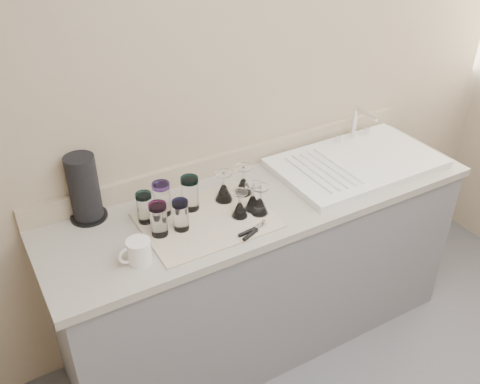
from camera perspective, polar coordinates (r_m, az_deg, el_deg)
counter_unit at (r=2.74m, az=2.30°, el=-8.28°), size 2.06×0.62×0.90m
sink_unit at (r=2.75m, az=12.31°, el=3.12°), size 0.82×0.50×0.22m
dish_towel at (r=2.30m, az=-3.56°, el=-3.02°), size 0.55×0.42×0.01m
tumbler_teal at (r=2.29m, az=-10.13°, el=-1.62°), size 0.07×0.07×0.14m
tumbler_cyan at (r=2.32m, az=-8.33°, el=-0.70°), size 0.08×0.08×0.15m
tumbler_purple at (r=2.33m, az=-5.35°, el=-0.12°), size 0.08×0.08×0.16m
tumbler_magenta at (r=2.20m, az=-8.67°, el=-2.88°), size 0.07×0.07×0.15m
tumbler_blue at (r=2.22m, az=-6.34°, el=-2.44°), size 0.07×0.07×0.14m
goblet_back_left at (r=2.40m, az=-1.76°, el=0.15°), size 0.08×0.08×0.14m
goblet_back_right at (r=2.44m, az=0.37°, el=0.85°), size 0.08×0.08×0.14m
goblet_front_left at (r=2.29m, az=-0.04°, el=-1.70°), size 0.07×0.07×0.13m
goblet_front_right at (r=2.34m, az=1.37°, el=-0.93°), size 0.07×0.07×0.13m
goblet_extra at (r=2.31m, az=2.11°, el=-1.29°), size 0.08×0.08×0.14m
can_opener at (r=2.22m, az=1.43°, el=-4.14°), size 0.14×0.07×0.02m
white_mug at (r=2.10m, az=-10.81°, el=-6.26°), size 0.14×0.10×0.10m
paper_towel_roll at (r=2.34m, az=-16.29°, el=0.32°), size 0.16×0.16×0.30m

